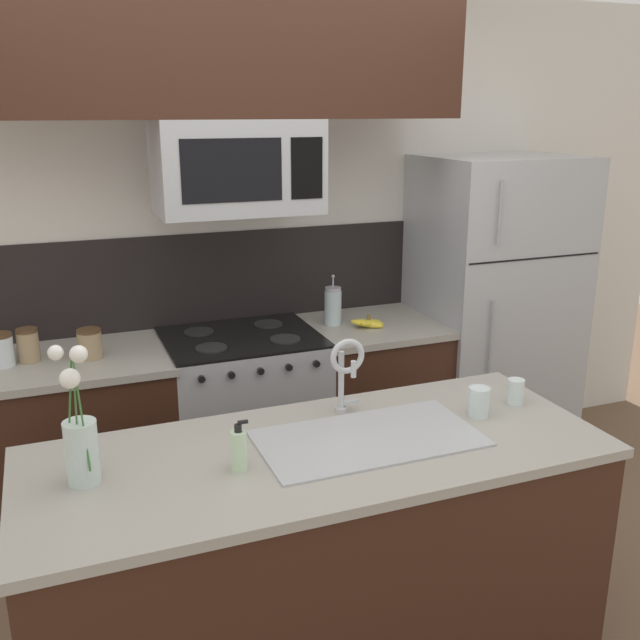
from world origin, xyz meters
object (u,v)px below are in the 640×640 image
(storage_jar_tall, at_px, (1,350))
(french_press, at_px, (333,306))
(microwave, at_px, (237,167))
(storage_jar_short, at_px, (90,344))
(stove_range, at_px, (244,421))
(spare_glass, at_px, (516,392))
(sink_faucet, at_px, (346,366))
(storage_jar_medium, at_px, (28,345))
(dish_soap_bottle, at_px, (239,450))
(banana_bunch, at_px, (369,323))
(drinking_glass, at_px, (479,402))
(flower_vase, at_px, (81,444))
(refrigerator, at_px, (490,313))

(storage_jar_tall, relative_size, french_press, 0.56)
(microwave, bearing_deg, storage_jar_short, -179.34)
(stove_range, xyz_separation_m, spare_glass, (0.76, -1.18, 0.50))
(microwave, relative_size, sink_faucet, 2.43)
(storage_jar_medium, distance_m, dish_soap_bottle, 1.46)
(dish_soap_bottle, bearing_deg, banana_bunch, 50.18)
(microwave, distance_m, storage_jar_medium, 1.24)
(french_press, xyz_separation_m, drinking_glass, (0.05, -1.28, -0.04))
(stove_range, bearing_deg, sink_faucet, -84.06)
(microwave, distance_m, storage_jar_tall, 1.33)
(microwave, height_order, drinking_glass, microwave)
(storage_jar_tall, bearing_deg, drinking_glass, -36.50)
(stove_range, distance_m, microwave, 1.28)
(stove_range, relative_size, storage_jar_short, 6.80)
(banana_bunch, height_order, flower_vase, flower_vase)
(banana_bunch, distance_m, spare_glass, 1.12)
(storage_jar_tall, height_order, spare_glass, storage_jar_tall)
(storage_jar_short, bearing_deg, microwave, 0.66)
(stove_range, height_order, flower_vase, flower_vase)
(flower_vase, bearing_deg, spare_glass, 1.06)
(drinking_glass, bearing_deg, storage_jar_medium, 141.16)
(storage_jar_tall, relative_size, spare_glass, 1.49)
(storage_jar_medium, bearing_deg, spare_glass, -34.63)
(microwave, height_order, banana_bunch, microwave)
(refrigerator, relative_size, banana_bunch, 9.28)
(stove_range, xyz_separation_m, flower_vase, (-0.82, -1.21, 0.58))
(stove_range, distance_m, refrigerator, 1.53)
(storage_jar_medium, xyz_separation_m, sink_faucet, (1.08, -1.07, 0.12))
(stove_range, relative_size, french_press, 3.48)
(stove_range, distance_m, flower_vase, 1.57)
(microwave, xyz_separation_m, storage_jar_medium, (-0.98, 0.05, -0.76))
(sink_faucet, bearing_deg, storage_jar_medium, 135.36)
(refrigerator, bearing_deg, stove_range, -179.22)
(microwave, bearing_deg, refrigerator, 1.60)
(microwave, bearing_deg, french_press, 8.95)
(sink_faucet, xyz_separation_m, spare_glass, (0.65, -0.13, -0.15))
(drinking_glass, distance_m, flower_vase, 1.39)
(refrigerator, bearing_deg, microwave, -178.40)
(microwave, distance_m, flower_vase, 1.60)
(stove_range, height_order, storage_jar_tall, storage_jar_tall)
(stove_range, bearing_deg, storage_jar_short, -177.67)
(drinking_glass, xyz_separation_m, spare_glass, (0.19, 0.04, -0.01))
(microwave, bearing_deg, flower_vase, -124.77)
(microwave, bearing_deg, sink_faucet, -83.94)
(drinking_glass, bearing_deg, stove_range, 115.01)
(storage_jar_tall, relative_size, dish_soap_bottle, 0.90)
(french_press, bearing_deg, dish_soap_bottle, -122.91)
(refrigerator, bearing_deg, spare_glass, -120.54)
(storage_jar_short, height_order, drinking_glass, storage_jar_short)
(french_press, distance_m, spare_glass, 1.26)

